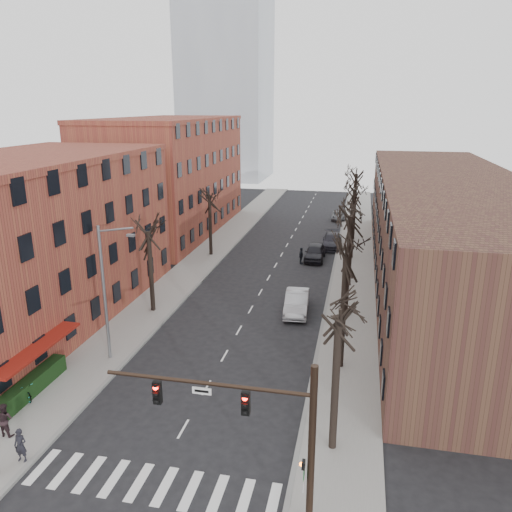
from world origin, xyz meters
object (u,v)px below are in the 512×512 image
Objects in this scene: silver_sedan at (297,302)px; pedestrian_a at (20,445)px; parked_car_near at (315,252)px; parked_car_mid at (332,241)px; bicycle at (24,390)px.

pedestrian_a reaches higher than silver_sedan.
parked_car_near reaches higher than parked_car_mid.
pedestrian_a reaches higher than parked_car_mid.
parked_car_near is at bearing 71.15° from pedestrian_a.
parked_car_mid is at bearing 81.87° from silver_sedan.
parked_car_near is at bearing 86.13° from silver_sedan.
parked_car_near is 0.92× the size of parked_car_mid.
bicycle is (-3.20, 4.60, -0.32)m from pedestrian_a.
pedestrian_a reaches higher than parked_car_near.
parked_car_near is 3.01× the size of pedestrian_a.
parked_car_near is 33.02m from bicycle.
silver_sedan is 20.54m from bicycle.
bicycle is (-13.40, -30.17, -0.19)m from parked_car_near.
bicycle is (-13.33, -15.62, -0.19)m from silver_sedan.
parked_car_near is 5.49m from parked_car_mid.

